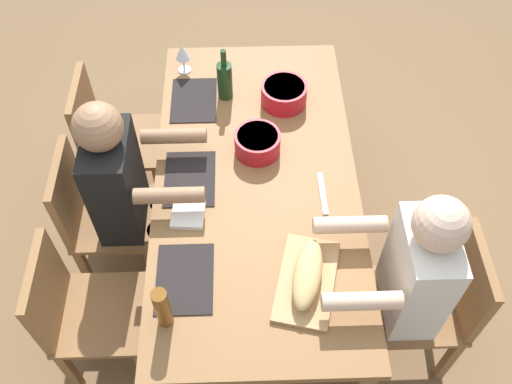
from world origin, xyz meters
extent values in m
plane|color=brown|center=(0.00, 0.00, 0.00)|extent=(8.00, 8.00, 0.00)
cube|color=olive|center=(0.00, 0.00, 0.72)|extent=(1.86, 0.92, 0.04)
cube|color=olive|center=(0.87, -0.40, 0.35)|extent=(0.07, 0.07, 0.70)
cube|color=olive|center=(0.87, 0.40, 0.35)|extent=(0.07, 0.07, 0.70)
cube|color=olive|center=(-0.51, -0.70, 0.44)|extent=(0.40, 0.40, 0.03)
cube|color=olive|center=(-0.51, -0.88, 0.65)|extent=(0.38, 0.04, 0.40)
cube|color=olive|center=(-0.68, -0.53, 0.21)|extent=(0.04, 0.04, 0.42)
cube|color=olive|center=(-0.34, -0.53, 0.21)|extent=(0.04, 0.04, 0.42)
cube|color=olive|center=(-0.68, -0.87, 0.21)|extent=(0.04, 0.04, 0.42)
cube|color=olive|center=(-0.34, -0.87, 0.21)|extent=(0.04, 0.04, 0.42)
cylinder|color=#2D2D38|center=(-0.59, -0.48, 0.23)|extent=(0.11, 0.11, 0.45)
cylinder|color=#2D2D38|center=(-0.43, -0.48, 0.23)|extent=(0.11, 0.11, 0.45)
cube|color=white|center=(-0.51, -0.64, 0.73)|extent=(0.34, 0.20, 0.55)
cylinder|color=beige|center=(-0.68, -0.37, 0.85)|extent=(0.07, 0.30, 0.07)
cylinder|color=beige|center=(-0.34, -0.37, 0.85)|extent=(0.07, 0.30, 0.07)
sphere|color=beige|center=(-0.51, -0.64, 1.09)|extent=(0.21, 0.21, 0.21)
cube|color=olive|center=(0.00, 0.70, 0.44)|extent=(0.40, 0.40, 0.03)
cube|color=olive|center=(0.00, 0.88, 0.65)|extent=(0.38, 0.04, 0.40)
cube|color=olive|center=(0.17, 0.53, 0.21)|extent=(0.04, 0.04, 0.42)
cube|color=olive|center=(-0.17, 0.53, 0.21)|extent=(0.04, 0.04, 0.42)
cube|color=olive|center=(0.17, 0.87, 0.21)|extent=(0.04, 0.04, 0.42)
cube|color=olive|center=(-0.17, 0.87, 0.21)|extent=(0.04, 0.04, 0.42)
cylinder|color=#2D2D38|center=(0.08, 0.48, 0.23)|extent=(0.11, 0.11, 0.45)
cylinder|color=#2D2D38|center=(-0.08, 0.48, 0.23)|extent=(0.11, 0.11, 0.45)
cube|color=black|center=(0.00, 0.64, 0.73)|extent=(0.34, 0.20, 0.55)
cylinder|color=#9E7251|center=(0.17, 0.37, 0.85)|extent=(0.07, 0.30, 0.07)
cylinder|color=#9E7251|center=(-0.17, 0.37, 0.85)|extent=(0.07, 0.30, 0.07)
sphere|color=#9E7251|center=(0.00, 0.64, 1.09)|extent=(0.21, 0.21, 0.21)
cube|color=olive|center=(-0.51, 0.70, 0.44)|extent=(0.40, 0.40, 0.03)
cube|color=olive|center=(-0.51, 0.88, 0.65)|extent=(0.38, 0.04, 0.40)
cube|color=olive|center=(-0.34, 0.53, 0.21)|extent=(0.04, 0.04, 0.42)
cube|color=olive|center=(-0.68, 0.53, 0.21)|extent=(0.04, 0.04, 0.42)
cube|color=olive|center=(-0.34, 0.87, 0.21)|extent=(0.04, 0.04, 0.42)
cube|color=olive|center=(-0.68, 0.87, 0.21)|extent=(0.04, 0.04, 0.42)
cube|color=olive|center=(0.51, 0.70, 0.44)|extent=(0.40, 0.40, 0.03)
cube|color=olive|center=(0.51, 0.88, 0.65)|extent=(0.38, 0.04, 0.40)
cube|color=olive|center=(0.68, 0.53, 0.21)|extent=(0.04, 0.04, 0.42)
cube|color=olive|center=(0.34, 0.53, 0.21)|extent=(0.04, 0.04, 0.42)
cube|color=olive|center=(0.68, 0.87, 0.21)|extent=(0.04, 0.04, 0.42)
cube|color=olive|center=(0.34, 0.87, 0.21)|extent=(0.04, 0.04, 0.42)
cylinder|color=#B21923|center=(0.16, -0.01, 0.79)|extent=(0.22, 0.22, 0.11)
cylinder|color=#669E33|center=(0.16, -0.01, 0.83)|extent=(0.19, 0.19, 0.04)
cylinder|color=#B21923|center=(0.49, -0.16, 0.79)|extent=(0.23, 0.23, 0.11)
cylinder|color=#2D7028|center=(0.49, -0.16, 0.83)|extent=(0.20, 0.20, 0.04)
cube|color=tan|center=(-0.54, -0.19, 0.75)|extent=(0.44, 0.31, 0.02)
ellipsoid|color=tan|center=(-0.54, -0.19, 0.81)|extent=(0.34, 0.18, 0.09)
cylinder|color=#193819|center=(0.54, 0.14, 0.84)|extent=(0.08, 0.08, 0.20)
cylinder|color=#193819|center=(0.54, 0.14, 0.98)|extent=(0.03, 0.03, 0.09)
cylinder|color=brown|center=(-0.69, 0.36, 0.85)|extent=(0.06, 0.06, 0.22)
cylinder|color=silver|center=(0.74, 0.36, 0.74)|extent=(0.07, 0.07, 0.01)
cylinder|color=silver|center=(0.74, 0.36, 0.78)|extent=(0.01, 0.01, 0.07)
cone|color=silver|center=(0.74, 0.36, 0.86)|extent=(0.08, 0.08, 0.08)
cube|color=black|center=(0.00, 0.30, 0.74)|extent=(0.32, 0.23, 0.01)
cube|color=black|center=(-0.51, 0.30, 0.74)|extent=(0.32, 0.23, 0.01)
cube|color=black|center=(0.51, 0.30, 0.74)|extent=(0.32, 0.23, 0.01)
cube|color=silver|center=(-0.10, -0.30, 0.74)|extent=(0.23, 0.03, 0.01)
cube|color=white|center=(-0.21, 0.30, 0.75)|extent=(0.15, 0.15, 0.02)
camera|label=1|loc=(-1.60, 0.05, 2.76)|focal=39.55mm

